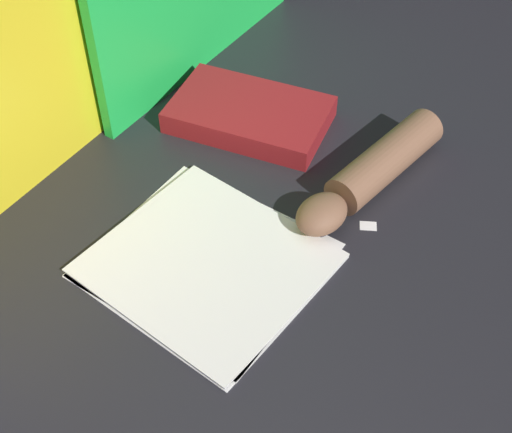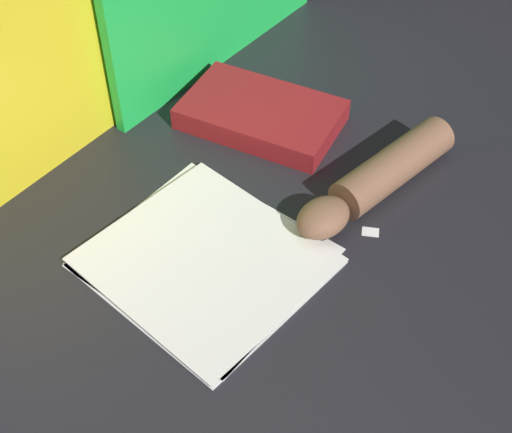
# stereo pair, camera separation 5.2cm
# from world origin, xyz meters

# --- Properties ---
(ground_plane) EXTENTS (6.00, 6.00, 0.00)m
(ground_plane) POSITION_xyz_m (0.00, 0.00, 0.00)
(ground_plane) COLOR black
(paper_stack) EXTENTS (0.32, 0.34, 0.01)m
(paper_stack) POSITION_xyz_m (-0.08, 0.05, 0.00)
(paper_stack) COLOR white
(paper_stack) RESTS_ON ground_plane
(book_closed) EXTENTS (0.25, 0.32, 0.04)m
(book_closed) POSITION_xyz_m (0.22, 0.21, 0.02)
(book_closed) COLOR maroon
(book_closed) RESTS_ON ground_plane
(scissors) EXTENTS (0.16, 0.17, 0.01)m
(scissors) POSITION_xyz_m (0.07, -0.00, 0.00)
(scissors) COLOR silver
(scissors) RESTS_ON ground_plane
(hand_forearm) EXTENTS (0.34, 0.09, 0.07)m
(hand_forearm) POSITION_xyz_m (0.22, -0.05, 0.03)
(hand_forearm) COLOR brown
(hand_forearm) RESTS_ON ground_plane
(paper_scrap_near) EXTENTS (0.03, 0.01, 0.00)m
(paper_scrap_near) POSITION_xyz_m (0.03, -0.07, 0.00)
(paper_scrap_near) COLOR white
(paper_scrap_near) RESTS_ON ground_plane
(paper_scrap_mid) EXTENTS (0.02, 0.03, 0.00)m
(paper_scrap_mid) POSITION_xyz_m (0.01, -0.06, 0.00)
(paper_scrap_mid) COLOR white
(paper_scrap_mid) RESTS_ON ground_plane
(paper_scrap_far) EXTENTS (0.03, 0.03, 0.00)m
(paper_scrap_far) POSITION_xyz_m (0.14, -0.09, 0.00)
(paper_scrap_far) COLOR white
(paper_scrap_far) RESTS_ON ground_plane
(paper_scrap_side) EXTENTS (0.02, 0.02, 0.00)m
(paper_scrap_side) POSITION_xyz_m (0.06, -0.06, 0.00)
(paper_scrap_side) COLOR white
(paper_scrap_side) RESTS_ON ground_plane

